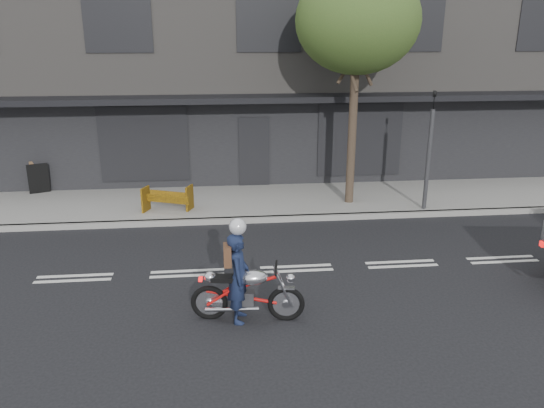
% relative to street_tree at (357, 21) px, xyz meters
% --- Properties ---
extents(ground, '(80.00, 80.00, 0.00)m').
position_rel_street_tree_xyz_m(ground, '(-2.20, -4.20, -5.28)').
color(ground, black).
rests_on(ground, ground).
extents(sidewalk, '(32.00, 3.20, 0.15)m').
position_rel_street_tree_xyz_m(sidewalk, '(-2.20, 0.50, -5.20)').
color(sidewalk, gray).
rests_on(sidewalk, ground).
extents(kerb, '(32.00, 0.20, 0.15)m').
position_rel_street_tree_xyz_m(kerb, '(-2.20, -1.10, -5.20)').
color(kerb, gray).
rests_on(kerb, ground).
extents(building_main, '(26.00, 10.00, 8.00)m').
position_rel_street_tree_xyz_m(building_main, '(-2.20, 7.10, -1.28)').
color(building_main, slate).
rests_on(building_main, ground).
extents(street_tree, '(3.40, 3.40, 6.74)m').
position_rel_street_tree_xyz_m(street_tree, '(0.00, 0.00, 0.00)').
color(street_tree, '#382B21').
rests_on(street_tree, ground).
extents(traffic_light_pole, '(0.12, 0.12, 3.50)m').
position_rel_street_tree_xyz_m(traffic_light_pole, '(2.00, -0.85, -3.63)').
color(traffic_light_pole, '#2D2D30').
rests_on(traffic_light_pole, ground).
extents(motorcycle, '(2.07, 0.60, 1.07)m').
position_rel_street_tree_xyz_m(motorcycle, '(-3.40, -6.25, -4.73)').
color(motorcycle, black).
rests_on(motorcycle, ground).
extents(rider, '(0.48, 0.66, 1.68)m').
position_rel_street_tree_xyz_m(rider, '(-3.55, -6.25, -4.44)').
color(rider, '#151F3C').
rests_on(rider, ground).
extents(construction_barrier, '(1.42, 0.98, 0.74)m').
position_rel_street_tree_xyz_m(construction_barrier, '(-5.33, -0.47, -4.76)').
color(construction_barrier, orange).
rests_on(construction_barrier, sidewalk).
extents(sandwich_board, '(0.73, 0.61, 0.98)m').
position_rel_street_tree_xyz_m(sandwich_board, '(-9.48, 1.80, -4.64)').
color(sandwich_board, black).
rests_on(sandwich_board, sidewalk).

